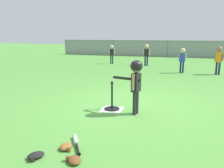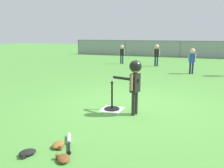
{
  "view_description": "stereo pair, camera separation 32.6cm",
  "coord_description": "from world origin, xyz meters",
  "px_view_note": "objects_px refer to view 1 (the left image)",
  "views": [
    {
      "loc": [
        1.01,
        -4.92,
        1.55
      ],
      "look_at": [
        -0.34,
        -0.46,
        0.55
      ],
      "focal_mm": 37.0,
      "sensor_mm": 36.0,
      "label": 1
    },
    {
      "loc": [
        1.32,
        -4.82,
        1.55
      ],
      "look_at": [
        -0.34,
        -0.46,
        0.55
      ],
      "focal_mm": 37.0,
      "sensor_mm": 36.0,
      "label": 2
    }
  ],
  "objects_px": {
    "fielder_near_right": "(182,57)",
    "glove_by_plate": "(74,160)",
    "fielder_near_left": "(146,52)",
    "baseball_on_tee": "(112,80)",
    "fielder_deep_left": "(112,52)",
    "batter_child": "(136,76)",
    "spare_bat_silver": "(76,142)",
    "glove_near_bats": "(66,147)",
    "batting_tee": "(112,105)",
    "fielder_deep_right": "(219,57)",
    "glove_tossed_aside": "(36,155)"
  },
  "relations": [
    {
      "from": "fielder_near_right",
      "to": "glove_by_plate",
      "type": "height_order",
      "value": "fielder_near_right"
    },
    {
      "from": "fielder_near_left",
      "to": "baseball_on_tee",
      "type": "bearing_deg",
      "value": -87.1
    },
    {
      "from": "fielder_deep_left",
      "to": "fielder_near_left",
      "type": "bearing_deg",
      "value": -8.48
    },
    {
      "from": "batter_child",
      "to": "spare_bat_silver",
      "type": "xyz_separation_m",
      "value": [
        -0.57,
        -1.51,
        -0.74
      ]
    },
    {
      "from": "spare_bat_silver",
      "to": "baseball_on_tee",
      "type": "bearing_deg",
      "value": 88.29
    },
    {
      "from": "fielder_deep_left",
      "to": "glove_near_bats",
      "type": "xyz_separation_m",
      "value": [
        2.16,
        -9.29,
        -0.61
      ]
    },
    {
      "from": "batting_tee",
      "to": "fielder_near_left",
      "type": "height_order",
      "value": "fielder_near_left"
    },
    {
      "from": "fielder_deep_right",
      "to": "fielder_near_left",
      "type": "distance_m",
      "value": 3.59
    },
    {
      "from": "batting_tee",
      "to": "fielder_deep_right",
      "type": "height_order",
      "value": "fielder_deep_right"
    },
    {
      "from": "batter_child",
      "to": "fielder_deep_left",
      "type": "relative_size",
      "value": 1.07
    },
    {
      "from": "glove_near_bats",
      "to": "fielder_deep_left",
      "type": "bearing_deg",
      "value": 103.1
    },
    {
      "from": "fielder_deep_left",
      "to": "spare_bat_silver",
      "type": "bearing_deg",
      "value": -76.29
    },
    {
      "from": "fielder_near_left",
      "to": "glove_by_plate",
      "type": "height_order",
      "value": "fielder_near_left"
    },
    {
      "from": "batter_child",
      "to": "glove_near_bats",
      "type": "height_order",
      "value": "batter_child"
    },
    {
      "from": "glove_tossed_aside",
      "to": "fielder_deep_left",
      "type": "bearing_deg",
      "value": 101.2
    },
    {
      "from": "fielder_deep_right",
      "to": "glove_near_bats",
      "type": "bearing_deg",
      "value": -111.58
    },
    {
      "from": "batting_tee",
      "to": "baseball_on_tee",
      "type": "distance_m",
      "value": 0.54
    },
    {
      "from": "spare_bat_silver",
      "to": "fielder_near_left",
      "type": "bearing_deg",
      "value": 92.04
    },
    {
      "from": "fielder_near_left",
      "to": "spare_bat_silver",
      "type": "height_order",
      "value": "fielder_near_left"
    },
    {
      "from": "baseball_on_tee",
      "to": "glove_near_bats",
      "type": "xyz_separation_m",
      "value": [
        -0.11,
        -1.84,
        -0.59
      ]
    },
    {
      "from": "spare_bat_silver",
      "to": "glove_tossed_aside",
      "type": "distance_m",
      "value": 0.6
    },
    {
      "from": "baseball_on_tee",
      "to": "glove_by_plate",
      "type": "height_order",
      "value": "baseball_on_tee"
    },
    {
      "from": "fielder_deep_right",
      "to": "batter_child",
      "type": "bearing_deg",
      "value": -111.94
    },
    {
      "from": "fielder_deep_left",
      "to": "glove_tossed_aside",
      "type": "xyz_separation_m",
      "value": [
        1.9,
        -9.62,
        -0.61
      ]
    },
    {
      "from": "glove_by_plate",
      "to": "glove_tossed_aside",
      "type": "xyz_separation_m",
      "value": [
        -0.52,
        -0.04,
        0.0
      ]
    },
    {
      "from": "batter_child",
      "to": "fielder_near_left",
      "type": "distance_m",
      "value": 7.36
    },
    {
      "from": "batter_child",
      "to": "fielder_near_left",
      "type": "relative_size",
      "value": 1.0
    },
    {
      "from": "fielder_deep_left",
      "to": "batting_tee",
      "type": "bearing_deg",
      "value": -73.05
    },
    {
      "from": "batting_tee",
      "to": "baseball_on_tee",
      "type": "xyz_separation_m",
      "value": [
        0.0,
        0.0,
        0.54
      ]
    },
    {
      "from": "fielder_deep_right",
      "to": "glove_tossed_aside",
      "type": "bearing_deg",
      "value": -112.41
    },
    {
      "from": "glove_by_plate",
      "to": "spare_bat_silver",
      "type": "bearing_deg",
      "value": 113.41
    },
    {
      "from": "glove_near_bats",
      "to": "batter_child",
      "type": "bearing_deg",
      "value": 69.61
    },
    {
      "from": "batting_tee",
      "to": "spare_bat_silver",
      "type": "relative_size",
      "value": 1.11
    },
    {
      "from": "fielder_deep_left",
      "to": "fielder_near_left",
      "type": "xyz_separation_m",
      "value": [
        1.91,
        -0.28,
        0.05
      ]
    },
    {
      "from": "batting_tee",
      "to": "batter_child",
      "type": "distance_m",
      "value": 0.87
    },
    {
      "from": "fielder_near_right",
      "to": "fielder_near_left",
      "type": "height_order",
      "value": "fielder_near_left"
    },
    {
      "from": "spare_bat_silver",
      "to": "fielder_deep_right",
      "type": "bearing_deg",
      "value": 68.32
    },
    {
      "from": "fielder_near_left",
      "to": "glove_by_plate",
      "type": "relative_size",
      "value": 3.97
    },
    {
      "from": "fielder_deep_left",
      "to": "fielder_deep_right",
      "type": "xyz_separation_m",
      "value": [
        5.0,
        -2.1,
        0.06
      ]
    },
    {
      "from": "glove_near_bats",
      "to": "fielder_deep_right",
      "type": "bearing_deg",
      "value": 68.42
    },
    {
      "from": "fielder_near_right",
      "to": "glove_near_bats",
      "type": "height_order",
      "value": "fielder_near_right"
    },
    {
      "from": "glove_by_plate",
      "to": "glove_near_bats",
      "type": "height_order",
      "value": "same"
    },
    {
      "from": "fielder_deep_right",
      "to": "glove_by_plate",
      "type": "xyz_separation_m",
      "value": [
        -2.58,
        -7.47,
        -0.67
      ]
    },
    {
      "from": "fielder_near_right",
      "to": "fielder_deep_right",
      "type": "distance_m",
      "value": 1.36
    },
    {
      "from": "batter_child",
      "to": "glove_by_plate",
      "type": "bearing_deg",
      "value": -100.51
    },
    {
      "from": "batter_child",
      "to": "glove_tossed_aside",
      "type": "xyz_separation_m",
      "value": [
        -0.89,
        -2.03,
        -0.73
      ]
    },
    {
      "from": "baseball_on_tee",
      "to": "fielder_deep_left",
      "type": "bearing_deg",
      "value": 106.95
    },
    {
      "from": "fielder_deep_left",
      "to": "fielder_near_right",
      "type": "relative_size",
      "value": 0.99
    },
    {
      "from": "fielder_deep_right",
      "to": "glove_tossed_aside",
      "type": "relative_size",
      "value": 4.05
    },
    {
      "from": "batting_tee",
      "to": "fielder_near_left",
      "type": "distance_m",
      "value": 7.2
    }
  ]
}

